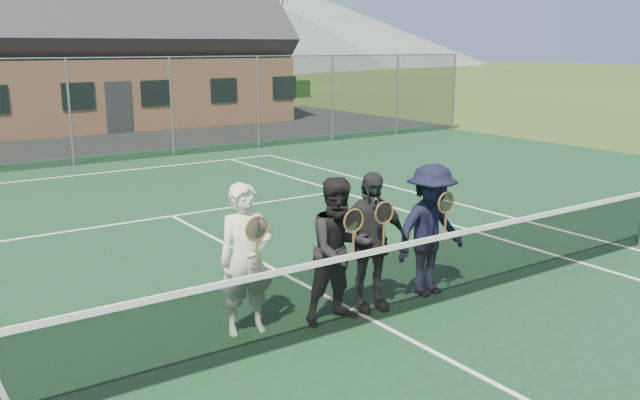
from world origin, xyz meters
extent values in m
plane|color=#314A1A|center=(0.00, 20.00, 0.00)|extent=(220.00, 220.00, 0.00)
cube|color=#14381E|center=(0.00, 0.00, 0.01)|extent=(30.00, 30.00, 0.02)
cone|color=slate|center=(55.00, 95.00, 7.00)|extent=(90.00, 90.00, 14.00)
cube|color=white|center=(0.00, 11.88, 0.03)|extent=(10.97, 0.06, 0.01)
cube|color=white|center=(5.49, 0.00, 0.03)|extent=(0.06, 23.77, 0.01)
cube|color=white|center=(4.12, 0.00, 0.03)|extent=(0.06, 23.77, 0.01)
cube|color=white|center=(0.00, 6.40, 0.03)|extent=(8.23, 0.06, 0.01)
cube|color=white|center=(0.00, 0.00, 0.03)|extent=(0.06, 12.80, 0.01)
cube|color=black|center=(0.00, 0.00, 0.48)|extent=(11.60, 0.02, 0.88)
cube|color=white|center=(0.00, 0.00, 0.93)|extent=(11.60, 0.03, 0.07)
cylinder|color=slate|center=(0.00, 13.50, 1.50)|extent=(0.07, 0.07, 3.00)
cylinder|color=slate|center=(3.00, 13.50, 1.50)|extent=(0.07, 0.07, 3.00)
cylinder|color=slate|center=(6.00, 13.50, 1.50)|extent=(0.07, 0.07, 3.00)
cylinder|color=slate|center=(9.00, 13.50, 1.50)|extent=(0.07, 0.07, 3.00)
cylinder|color=slate|center=(12.00, 13.50, 1.50)|extent=(0.07, 0.07, 3.00)
cylinder|color=slate|center=(15.00, 13.50, 1.50)|extent=(0.07, 0.07, 3.00)
cube|color=black|center=(0.00, 13.50, 1.50)|extent=(30.00, 0.03, 3.00)
cylinder|color=slate|center=(0.00, 13.50, 3.00)|extent=(30.00, 0.04, 0.04)
cube|color=#9E6B4C|center=(4.00, 24.00, 1.40)|extent=(15.00, 8.00, 2.80)
cube|color=#2D2D33|center=(3.50, 19.98, 1.00)|extent=(1.00, 0.06, 2.00)
cube|color=black|center=(2.00, 19.98, 1.50)|extent=(1.20, 0.06, 1.00)
cube|color=black|center=(5.00, 19.98, 1.50)|extent=(1.20, 0.06, 1.00)
cube|color=black|center=(8.00, 19.98, 1.50)|extent=(1.20, 0.06, 1.00)
cube|color=black|center=(11.00, 19.98, 1.50)|extent=(1.20, 0.06, 1.00)
cylinder|color=#372314|center=(2.00, 33.00, 1.93)|extent=(0.22, 0.22, 3.85)
cylinder|color=#3A2815|center=(12.00, 33.00, 1.93)|extent=(0.22, 0.22, 3.85)
cylinder|color=#3B2A15|center=(18.00, 33.00, 1.93)|extent=(0.22, 0.22, 3.85)
imported|color=silver|center=(-1.43, 0.63, 0.92)|extent=(0.73, 0.55, 1.80)
torus|color=brown|center=(-1.43, 0.36, 1.35)|extent=(0.29, 0.02, 0.29)
cylinder|color=black|center=(-1.43, 0.36, 1.35)|extent=(0.25, 0.00, 0.25)
cylinder|color=brown|center=(-1.43, 0.36, 1.07)|extent=(0.03, 0.03, 0.32)
imported|color=black|center=(-0.33, 0.30, 0.92)|extent=(0.92, 0.74, 1.80)
torus|color=brown|center=(-0.33, 0.03, 1.35)|extent=(0.29, 0.02, 0.29)
cylinder|color=black|center=(-0.33, 0.03, 1.35)|extent=(0.25, 0.00, 0.25)
cylinder|color=brown|center=(-0.33, 0.03, 1.07)|extent=(0.03, 0.03, 0.32)
imported|color=black|center=(0.21, 0.39, 0.92)|extent=(1.13, 0.68, 1.80)
torus|color=brown|center=(0.21, 0.12, 1.35)|extent=(0.29, 0.02, 0.29)
cylinder|color=black|center=(0.21, 0.12, 1.35)|extent=(0.25, 0.00, 0.25)
cylinder|color=brown|center=(0.21, 0.12, 1.07)|extent=(0.03, 0.03, 0.32)
imported|color=black|center=(1.23, 0.35, 0.92)|extent=(1.19, 0.71, 1.80)
torus|color=brown|center=(1.23, 0.08, 1.35)|extent=(0.29, 0.02, 0.29)
cylinder|color=black|center=(1.23, 0.08, 1.35)|extent=(0.25, 0.00, 0.25)
cylinder|color=brown|center=(1.23, 0.08, 1.07)|extent=(0.03, 0.03, 0.32)
camera|label=1|loc=(-4.97, -6.03, 3.34)|focal=38.00mm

